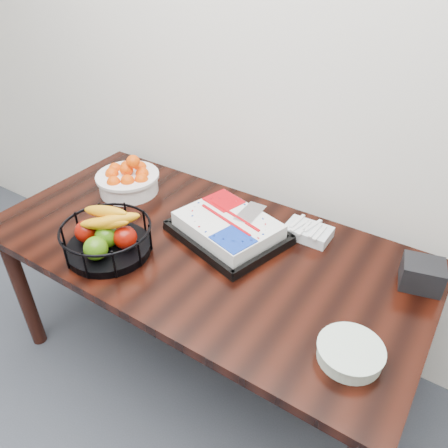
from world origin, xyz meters
The scene contains 7 objects.
table centered at (0.00, 2.00, 0.66)m, with size 1.80×0.90×0.75m.
cake_tray centered at (0.06, 2.11, 0.79)m, with size 0.53×0.46×0.09m.
tangerine_bowl centered at (-0.54, 2.15, 0.83)m, with size 0.30×0.30×0.19m.
fruit_basket centered at (-0.28, 1.76, 0.83)m, with size 0.35×0.35×0.19m.
plate_stack centered at (0.70, 1.79, 0.78)m, with size 0.20×0.20×0.05m.
fork_bag centered at (0.34, 2.29, 0.78)m, with size 0.19×0.12×0.05m.
napkin_box centered at (0.80, 2.24, 0.80)m, with size 0.14×0.12×0.10m, color black.
Camera 1 is at (0.85, 0.87, 1.84)m, focal length 35.00 mm.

